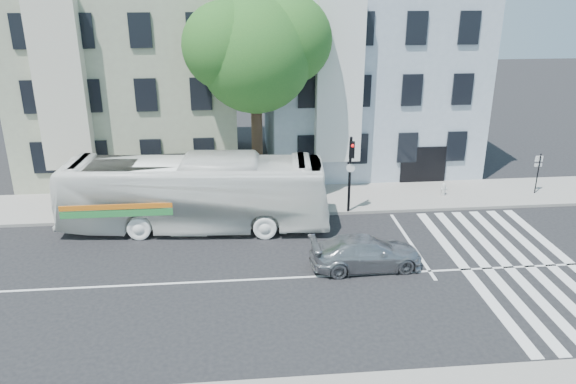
{
  "coord_description": "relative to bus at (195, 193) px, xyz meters",
  "views": [
    {
      "loc": [
        -1.06,
        -19.26,
        11.03
      ],
      "look_at": [
        1.08,
        3.17,
        2.4
      ],
      "focal_mm": 35.0,
      "sensor_mm": 36.0,
      "label": 1
    }
  ],
  "objects": [
    {
      "name": "sidewalk_far",
      "position": [
        3.05,
        2.8,
        -1.64
      ],
      "size": [
        80.0,
        4.0,
        0.15
      ],
      "primitive_type": "cube",
      "color": "gray",
      "rests_on": "ground"
    },
    {
      "name": "building_right",
      "position": [
        10.05,
        9.8,
        3.78
      ],
      "size": [
        12.0,
        10.0,
        11.0
      ],
      "primitive_type": "cube",
      "color": "#9FABBD",
      "rests_on": "ground"
    },
    {
      "name": "sedan",
      "position": [
        7.05,
        -4.61,
        -1.06
      ],
      "size": [
        2.04,
        4.62,
        1.32
      ],
      "primitive_type": "imported",
      "rotation": [
        0.0,
        0.0,
        1.61
      ],
      "color": "#A6A7AD",
      "rests_on": "ground"
    },
    {
      "name": "traffic_signal",
      "position": [
        7.43,
        0.79,
        0.85
      ],
      "size": [
        0.41,
        0.52,
        3.97
      ],
      "rotation": [
        0.0,
        0.0,
        -0.21
      ],
      "color": "black",
      "rests_on": "ground"
    },
    {
      "name": "building_left",
      "position": [
        -3.95,
        9.8,
        3.78
      ],
      "size": [
        12.0,
        10.0,
        11.0
      ],
      "primitive_type": "cube",
      "color": "gray",
      "rests_on": "ground"
    },
    {
      "name": "street_tree",
      "position": [
        3.11,
        3.54,
        6.11
      ],
      "size": [
        7.3,
        5.9,
        11.1
      ],
      "color": "#2D2116",
      "rests_on": "ground"
    },
    {
      "name": "hedge",
      "position": [
        0.63,
        1.1,
        -1.22
      ],
      "size": [
        8.54,
        1.42,
        0.7
      ],
      "primitive_type": null,
      "rotation": [
        0.0,
        0.0,
        0.07
      ],
      "color": "#246520",
      "rests_on": "sidewalk_far"
    },
    {
      "name": "far_sign_pole",
      "position": [
        17.95,
        2.47,
        -0.14
      ],
      "size": [
        0.4,
        0.17,
        2.22
      ],
      "rotation": [
        0.0,
        0.0,
        -0.08
      ],
      "color": "black",
      "rests_on": "sidewalk_far"
    },
    {
      "name": "bus",
      "position": [
        0.0,
        0.0,
        0.0
      ],
      "size": [
        3.88,
        12.54,
        3.44
      ],
      "primitive_type": "imported",
      "rotation": [
        0.0,
        0.0,
        1.49
      ],
      "color": "white",
      "rests_on": "ground"
    },
    {
      "name": "fire_hydrant",
      "position": [
        12.91,
        2.6,
        -1.22
      ],
      "size": [
        0.38,
        0.22,
        0.67
      ],
      "rotation": [
        0.0,
        0.0,
        0.24
      ],
      "color": "#BCBCB7",
      "rests_on": "sidewalk_far"
    },
    {
      "name": "ground",
      "position": [
        3.05,
        -5.2,
        -1.72
      ],
      "size": [
        120.0,
        120.0,
        0.0
      ],
      "primitive_type": "plane",
      "color": "black",
      "rests_on": "ground"
    }
  ]
}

